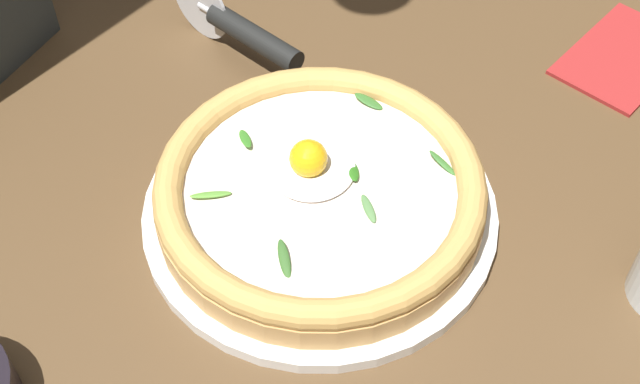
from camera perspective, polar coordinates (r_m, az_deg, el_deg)
The scene contains 5 objects.
ground_plane at distance 0.75m, azimuth 2.39°, elevation -1.26°, with size 2.40×2.40×0.03m, color brown.
pizza_plate at distance 0.72m, azimuth 0.00°, elevation -1.33°, with size 0.29×0.29×0.01m, color white.
pizza at distance 0.70m, azimuth -0.01°, elevation 0.08°, with size 0.27×0.27×0.06m.
pizza_cutter at distance 0.84m, azimuth -5.25°, elevation 10.62°, with size 0.03×0.17×0.07m.
folded_napkin at distance 0.91m, azimuth 19.34°, elevation 8.46°, with size 0.14×0.09×0.01m, color maroon.
Camera 1 is at (0.38, 0.28, 0.57)m, focal length 48.80 mm.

